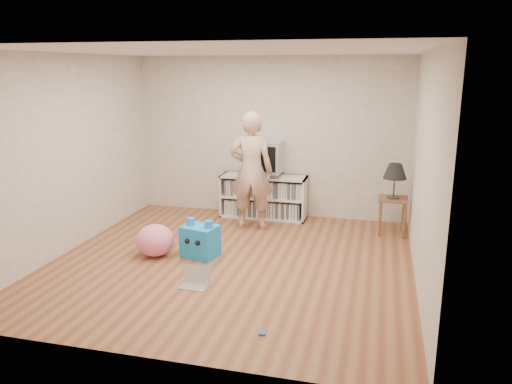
{
  "coord_description": "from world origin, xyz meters",
  "views": [
    {
      "loc": [
        1.77,
        -5.7,
        2.42
      ],
      "look_at": [
        0.23,
        0.4,
        0.84
      ],
      "focal_mm": 35.0,
      "sensor_mm": 36.0,
      "label": 1
    }
  ],
  "objects_px": {
    "crt_tv": "(264,156)",
    "table_lamp": "(395,172)",
    "media_unit": "(264,196)",
    "laptop": "(196,281)",
    "plush_blue": "(200,241)",
    "plush_pink": "(155,240)",
    "dvd_deck": "(264,174)",
    "person": "(251,171)",
    "side_table": "(393,207)"
  },
  "relations": [
    {
      "from": "dvd_deck",
      "to": "side_table",
      "type": "xyz_separation_m",
      "value": [
        2.04,
        -0.37,
        -0.32
      ]
    },
    {
      "from": "person",
      "to": "plush_pink",
      "type": "relative_size",
      "value": 3.63
    },
    {
      "from": "plush_blue",
      "to": "plush_pink",
      "type": "xyz_separation_m",
      "value": [
        -0.58,
        -0.12,
        -0.0
      ]
    },
    {
      "from": "media_unit",
      "to": "plush_blue",
      "type": "bearing_deg",
      "value": -101.55
    },
    {
      "from": "media_unit",
      "to": "table_lamp",
      "type": "relative_size",
      "value": 2.72
    },
    {
      "from": "side_table",
      "to": "laptop",
      "type": "relative_size",
      "value": 1.76
    },
    {
      "from": "crt_tv",
      "to": "table_lamp",
      "type": "distance_m",
      "value": 2.08
    },
    {
      "from": "laptop",
      "to": "person",
      "type": "bearing_deg",
      "value": 88.59
    },
    {
      "from": "plush_pink",
      "to": "plush_blue",
      "type": "bearing_deg",
      "value": 11.72
    },
    {
      "from": "side_table",
      "to": "table_lamp",
      "type": "relative_size",
      "value": 1.07
    },
    {
      "from": "laptop",
      "to": "plush_pink",
      "type": "relative_size",
      "value": 0.63
    },
    {
      "from": "crt_tv",
      "to": "plush_pink",
      "type": "bearing_deg",
      "value": -115.64
    },
    {
      "from": "dvd_deck",
      "to": "laptop",
      "type": "relative_size",
      "value": 1.44
    },
    {
      "from": "media_unit",
      "to": "crt_tv",
      "type": "relative_size",
      "value": 2.33
    },
    {
      "from": "media_unit",
      "to": "side_table",
      "type": "distance_m",
      "value": 2.08
    },
    {
      "from": "side_table",
      "to": "plush_pink",
      "type": "xyz_separation_m",
      "value": [
        -3.03,
        -1.68,
        -0.21
      ]
    },
    {
      "from": "crt_tv",
      "to": "plush_blue",
      "type": "distance_m",
      "value": 2.12
    },
    {
      "from": "plush_blue",
      "to": "plush_pink",
      "type": "relative_size",
      "value": 1.02
    },
    {
      "from": "side_table",
      "to": "laptop",
      "type": "distance_m",
      "value": 3.28
    },
    {
      "from": "crt_tv",
      "to": "side_table",
      "type": "bearing_deg",
      "value": -10.17
    },
    {
      "from": "laptop",
      "to": "plush_blue",
      "type": "height_order",
      "value": "plush_blue"
    },
    {
      "from": "crt_tv",
      "to": "laptop",
      "type": "distance_m",
      "value": 2.95
    },
    {
      "from": "dvd_deck",
      "to": "media_unit",
      "type": "bearing_deg",
      "value": 90.0
    },
    {
      "from": "dvd_deck",
      "to": "laptop",
      "type": "distance_m",
      "value": 2.88
    },
    {
      "from": "plush_blue",
      "to": "plush_pink",
      "type": "distance_m",
      "value": 0.6
    },
    {
      "from": "media_unit",
      "to": "dvd_deck",
      "type": "xyz_separation_m",
      "value": [
        0.0,
        -0.02,
        0.39
      ]
    },
    {
      "from": "table_lamp",
      "to": "laptop",
      "type": "distance_m",
      "value": 3.38
    },
    {
      "from": "table_lamp",
      "to": "person",
      "type": "distance_m",
      "value": 2.11
    },
    {
      "from": "side_table",
      "to": "laptop",
      "type": "xyz_separation_m",
      "value": [
        -2.18,
        -2.42,
        -0.36
      ]
    },
    {
      "from": "side_table",
      "to": "table_lamp",
      "type": "xyz_separation_m",
      "value": [
        0.0,
        0.0,
        0.53
      ]
    },
    {
      "from": "person",
      "to": "laptop",
      "type": "bearing_deg",
      "value": 80.75
    },
    {
      "from": "side_table",
      "to": "plush_blue",
      "type": "height_order",
      "value": "side_table"
    },
    {
      "from": "crt_tv",
      "to": "table_lamp",
      "type": "relative_size",
      "value": 1.17
    },
    {
      "from": "table_lamp",
      "to": "plush_pink",
      "type": "height_order",
      "value": "table_lamp"
    },
    {
      "from": "dvd_deck",
      "to": "table_lamp",
      "type": "bearing_deg",
      "value": -10.26
    },
    {
      "from": "media_unit",
      "to": "crt_tv",
      "type": "distance_m",
      "value": 0.67
    },
    {
      "from": "media_unit",
      "to": "laptop",
      "type": "relative_size",
      "value": 4.47
    },
    {
      "from": "plush_pink",
      "to": "media_unit",
      "type": "bearing_deg",
      "value": 64.57
    },
    {
      "from": "media_unit",
      "to": "laptop",
      "type": "height_order",
      "value": "media_unit"
    },
    {
      "from": "person",
      "to": "laptop",
      "type": "relative_size",
      "value": 5.75
    },
    {
      "from": "dvd_deck",
      "to": "person",
      "type": "xyz_separation_m",
      "value": [
        -0.05,
        -0.61,
        0.16
      ]
    },
    {
      "from": "dvd_deck",
      "to": "crt_tv",
      "type": "bearing_deg",
      "value": -90.0
    },
    {
      "from": "crt_tv",
      "to": "laptop",
      "type": "height_order",
      "value": "crt_tv"
    },
    {
      "from": "table_lamp",
      "to": "plush_blue",
      "type": "xyz_separation_m",
      "value": [
        -2.44,
        -1.56,
        -0.73
      ]
    },
    {
      "from": "plush_blue",
      "to": "crt_tv",
      "type": "bearing_deg",
      "value": 91.11
    },
    {
      "from": "side_table",
      "to": "crt_tv",
      "type": "bearing_deg",
      "value": 169.83
    },
    {
      "from": "plush_blue",
      "to": "plush_pink",
      "type": "bearing_deg",
      "value": -155.51
    },
    {
      "from": "table_lamp",
      "to": "plush_pink",
      "type": "distance_m",
      "value": 3.54
    },
    {
      "from": "person",
      "to": "plush_blue",
      "type": "bearing_deg",
      "value": 68.1
    },
    {
      "from": "person",
      "to": "table_lamp",
      "type": "bearing_deg",
      "value": 179.49
    }
  ]
}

